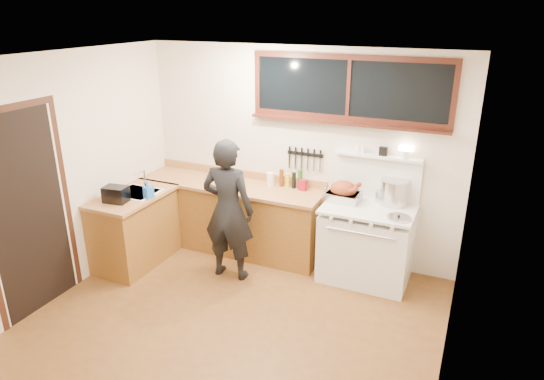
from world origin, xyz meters
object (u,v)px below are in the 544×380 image
at_px(vintage_stove, 367,241).
at_px(cutting_board, 223,181).
at_px(man, 228,210).
at_px(roast_turkey, 343,192).

xyz_separation_m(vintage_stove, cutting_board, (-1.87, -0.03, 0.48)).
distance_m(man, roast_turkey, 1.34).
bearing_deg(man, cutting_board, 124.13).
bearing_deg(man, vintage_stove, 22.11).
relative_size(cutting_board, roast_turkey, 0.98).
bearing_deg(vintage_stove, roast_turkey, 168.35).
bearing_deg(cutting_board, man, -55.87).
relative_size(vintage_stove, cutting_board, 3.69).
height_order(man, roast_turkey, man).
bearing_deg(vintage_stove, man, -157.89).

